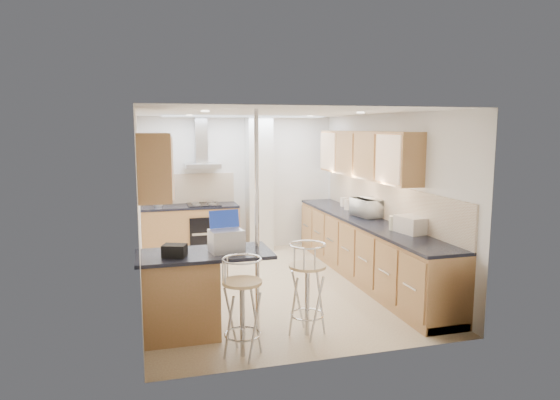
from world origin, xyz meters
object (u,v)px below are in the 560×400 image
object	(u,v)px
bar_stool_end	(307,289)
bread_bin	(413,225)
laptop	(226,241)
bar_stool_near	(242,307)
microwave	(368,208)

from	to	relation	value
bar_stool_end	bread_bin	size ratio (longest dim) A/B	2.52
laptop	bar_stool_near	xyz separation A→B (m)	(0.05, -0.62, -0.55)
laptop	bread_bin	distance (m)	2.59
microwave	bar_stool_end	bearing A→B (deg)	130.72
bar_stool_end	bread_bin	world-z (taller)	bread_bin
bar_stool_end	bar_stool_near	bearing A→B (deg)	141.44
microwave	bar_stool_end	world-z (taller)	microwave
bread_bin	microwave	bearing A→B (deg)	83.21
bar_stool_near	laptop	bearing A→B (deg)	110.10
laptop	bread_bin	size ratio (longest dim) A/B	0.85
microwave	bar_stool_end	distance (m)	2.63
bread_bin	laptop	bearing A→B (deg)	-179.83
laptop	bar_stool_near	size ratio (longest dim) A/B	0.35
microwave	bar_stool_end	size ratio (longest dim) A/B	0.49
bar_stool_near	bar_stool_end	distance (m)	0.85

